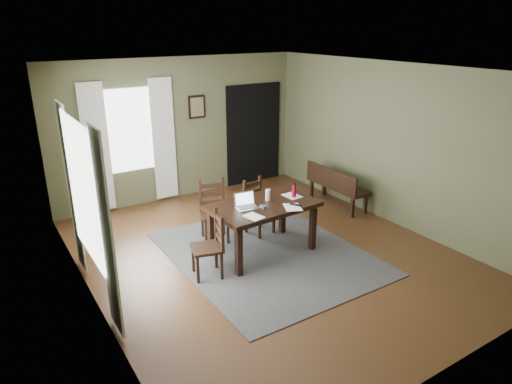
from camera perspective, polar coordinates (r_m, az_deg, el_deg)
ground at (r=6.95m, az=1.35°, el=-7.75°), size 5.00×6.00×0.01m
room_shell at (r=6.30m, az=1.48°, el=6.91°), size 5.02×6.02×2.71m
rug at (r=6.94m, az=1.35°, el=-7.66°), size 2.60×3.20×0.01m
dining_table at (r=6.70m, az=0.86°, el=-2.24°), size 1.61×1.02×0.78m
chair_end at (r=6.21m, az=-5.74°, el=-6.69°), size 0.49×0.49×0.92m
chair_back_left at (r=7.23m, az=-5.29°, el=-2.42°), size 0.53×0.53×0.97m
chair_back_right at (r=7.44m, az=0.22°, el=-1.92°), size 0.46×0.46×0.90m
bench at (r=8.66m, az=9.91°, el=1.05°), size 0.43×1.33×0.75m
laptop at (r=6.52m, az=-1.24°, el=-1.46°), size 0.34×0.28×0.21m
computer_mouse at (r=6.50m, az=0.90°, el=-1.87°), size 0.06×0.11×0.04m
tv_remote at (r=6.62m, az=4.95°, el=-1.60°), size 0.12×0.18×0.02m
drinking_glass at (r=6.77m, az=1.49°, el=-0.36°), size 0.09×0.09×0.17m
water_bottle at (r=6.90m, az=4.78°, el=0.18°), size 0.07×0.07×0.23m
paper_a at (r=6.22m, az=-0.30°, el=-3.08°), size 0.25×0.30×0.00m
paper_b at (r=6.55m, az=4.60°, el=-1.90°), size 0.33×0.37×0.00m
paper_d at (r=6.98m, az=4.50°, el=-0.48°), size 0.23×0.29×0.00m
window_left at (r=5.66m, az=-20.97°, el=0.23°), size 0.01×1.30×1.70m
window_back at (r=8.60m, az=-15.52°, el=7.42°), size 1.00×0.01×1.50m
curtain_left_near at (r=5.01m, az=-18.21°, el=-5.11°), size 0.03×0.48×2.30m
curtain_left_far at (r=6.51m, az=-22.04°, el=0.30°), size 0.03×0.48×2.30m
curtain_back_left at (r=8.47m, az=-19.28°, el=5.09°), size 0.44×0.03×2.30m
curtain_back_right at (r=8.82m, az=-11.47°, el=6.40°), size 0.44×0.03×2.30m
framed_picture at (r=9.02m, az=-7.41°, el=10.51°), size 0.34×0.03×0.44m
doorway_back at (r=9.77m, az=-0.29°, el=7.25°), size 1.30×0.03×2.10m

